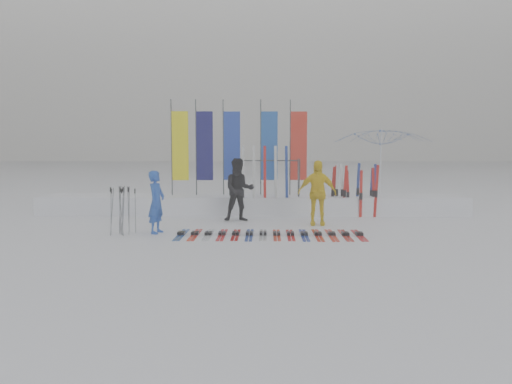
{
  "coord_description": "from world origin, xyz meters",
  "views": [
    {
      "loc": [
        0.47,
        -11.94,
        2.27
      ],
      "look_at": [
        0.2,
        1.6,
        1.0
      ],
      "focal_mm": 35.0,
      "sensor_mm": 36.0,
      "label": 1
    }
  ],
  "objects_px": {
    "person_yellow": "(317,193)",
    "ski_rack": "(268,173)",
    "person_black": "(239,190)",
    "tent_canopy": "(381,168)",
    "ski_row": "(270,234)",
    "person_blue": "(156,202)"
  },
  "relations": [
    {
      "from": "ski_rack",
      "to": "ski_row",
      "type": "bearing_deg",
      "value": -89.29
    },
    {
      "from": "ski_row",
      "to": "ski_rack",
      "type": "distance_m",
      "value": 3.92
    },
    {
      "from": "tent_canopy",
      "to": "person_black",
      "type": "bearing_deg",
      "value": -153.32
    },
    {
      "from": "ski_row",
      "to": "person_blue",
      "type": "bearing_deg",
      "value": 175.02
    },
    {
      "from": "tent_canopy",
      "to": "ski_row",
      "type": "height_order",
      "value": "tent_canopy"
    },
    {
      "from": "person_black",
      "to": "tent_canopy",
      "type": "distance_m",
      "value": 5.38
    },
    {
      "from": "tent_canopy",
      "to": "ski_rack",
      "type": "relative_size",
      "value": 1.61
    },
    {
      "from": "person_yellow",
      "to": "ski_rack",
      "type": "height_order",
      "value": "person_yellow"
    },
    {
      "from": "person_yellow",
      "to": "ski_row",
      "type": "bearing_deg",
      "value": -126.48
    },
    {
      "from": "ski_rack",
      "to": "person_black",
      "type": "bearing_deg",
      "value": -124.09
    },
    {
      "from": "person_black",
      "to": "tent_canopy",
      "type": "xyz_separation_m",
      "value": [
        4.78,
        2.4,
        0.54
      ]
    },
    {
      "from": "tent_canopy",
      "to": "ski_rack",
      "type": "height_order",
      "value": "tent_canopy"
    },
    {
      "from": "person_blue",
      "to": "ski_rack",
      "type": "distance_m",
      "value": 4.51
    },
    {
      "from": "person_yellow",
      "to": "ski_row",
      "type": "height_order",
      "value": "person_yellow"
    },
    {
      "from": "tent_canopy",
      "to": "ski_rack",
      "type": "xyz_separation_m",
      "value": [
        -3.91,
        -1.12,
        -0.1
      ]
    },
    {
      "from": "person_black",
      "to": "ski_row",
      "type": "xyz_separation_m",
      "value": [
        0.91,
        -2.39,
        -0.91
      ]
    },
    {
      "from": "person_yellow",
      "to": "person_black",
      "type": "bearing_deg",
      "value": 164.73
    },
    {
      "from": "person_blue",
      "to": "person_black",
      "type": "bearing_deg",
      "value": -30.52
    },
    {
      "from": "person_yellow",
      "to": "ski_rack",
      "type": "xyz_separation_m",
      "value": [
        -1.39,
        1.99,
        0.46
      ]
    },
    {
      "from": "person_black",
      "to": "ski_rack",
      "type": "relative_size",
      "value": 0.92
    },
    {
      "from": "person_black",
      "to": "person_yellow",
      "type": "height_order",
      "value": "person_black"
    },
    {
      "from": "ski_row",
      "to": "ski_rack",
      "type": "relative_size",
      "value": 2.29
    }
  ]
}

